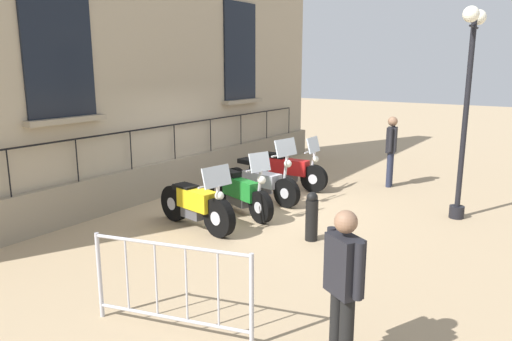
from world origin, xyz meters
The scene contains 11 objects.
ground_plane centered at (0.00, 0.00, 0.00)m, with size 60.00×60.00×0.00m, color tan.
building_facade centered at (-2.51, 0.00, 3.11)m, with size 0.82×12.42×6.44m.
motorcycle_yellow centered at (-0.03, -1.67, 0.44)m, with size 1.97×0.78×1.25m.
motorcycle_green centered at (0.12, -0.52, 0.43)m, with size 1.98×0.86×1.34m.
motorcycle_silver centered at (-0.06, 0.51, 0.43)m, with size 2.14×0.79×1.45m.
motorcycle_red centered at (-0.13, 1.79, 0.44)m, with size 2.10×0.64×1.30m.
lamppost centered at (3.78, 1.63, 2.41)m, with size 0.28×0.98×3.93m.
crowd_barrier centered at (2.04, -4.48, 0.56)m, with size 1.88×0.54×1.05m.
bollard centered at (2.00, -1.04, 0.43)m, with size 0.21×0.21×0.85m.
pedestrian_standing centered at (3.90, -4.08, 0.92)m, with size 0.47×0.37×1.64m.
pedestrian_walking centered at (1.85, 3.34, 0.97)m, with size 0.29×0.52×1.72m.
Camera 1 is at (5.59, -8.06, 2.95)m, focal length 33.97 mm.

